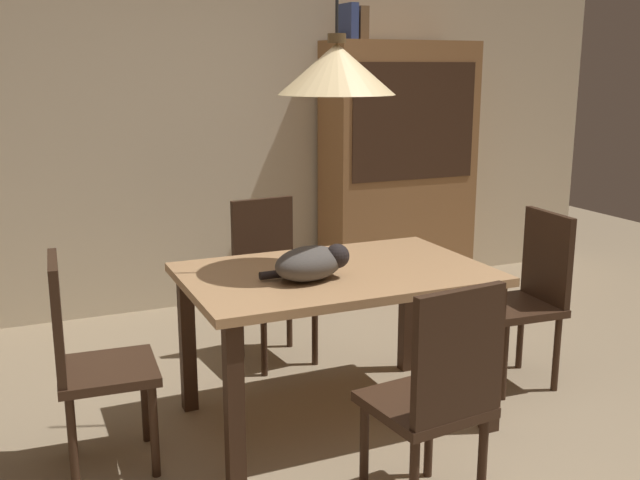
{
  "coord_description": "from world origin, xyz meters",
  "views": [
    {
      "loc": [
        -1.4,
        -2.41,
        1.67
      ],
      "look_at": [
        -0.01,
        0.78,
        0.85
      ],
      "focal_mm": 41.36,
      "sensor_mm": 36.0,
      "label": 1
    }
  ],
  "objects": [
    {
      "name": "pendant_lamp",
      "position": [
        -0.01,
        0.58,
        1.66
      ],
      "size": [
        0.52,
        0.52,
        1.3
      ],
      "color": "beige"
    },
    {
      "name": "book_blue_wide",
      "position": [
        0.87,
        2.32,
        1.97
      ],
      "size": [
        0.06,
        0.24,
        0.24
      ],
      "primitive_type": "cube",
      "color": "#384C93",
      "rests_on": "hutch_bookcase"
    },
    {
      "name": "ground",
      "position": [
        0.0,
        0.0,
        0.0
      ],
      "size": [
        10.0,
        10.0,
        0.0
      ],
      "primitive_type": "plane",
      "color": "#998466"
    },
    {
      "name": "chair_far_back",
      "position": [
        -0.02,
        1.46,
        0.51
      ],
      "size": [
        0.44,
        0.44,
        0.93
      ],
      "color": "#382316",
      "rests_on": "ground"
    },
    {
      "name": "dining_table",
      "position": [
        -0.01,
        0.58,
        0.65
      ],
      "size": [
        1.4,
        0.9,
        0.75
      ],
      "color": "tan",
      "rests_on": "ground"
    },
    {
      "name": "chair_left_side",
      "position": [
        -1.14,
        0.59,
        0.51
      ],
      "size": [
        0.42,
        0.42,
        0.93
      ],
      "color": "#382316",
      "rests_on": "ground"
    },
    {
      "name": "chair_near_front",
      "position": [
        -0.0,
        -0.3,
        0.51
      ],
      "size": [
        0.44,
        0.44,
        0.93
      ],
      "color": "#382316",
      "rests_on": "ground"
    },
    {
      "name": "chair_right_side",
      "position": [
        1.11,
        0.58,
        0.51
      ],
      "size": [
        0.42,
        0.42,
        0.93
      ],
      "color": "#382316",
      "rests_on": "ground"
    },
    {
      "name": "book_brown_thick",
      "position": [
        0.94,
        2.32,
        1.96
      ],
      "size": [
        0.06,
        0.24,
        0.22
      ],
      "primitive_type": "cube",
      "color": "brown",
      "rests_on": "hutch_bookcase"
    },
    {
      "name": "hutch_bookcase",
      "position": [
        1.29,
        2.32,
        0.89
      ],
      "size": [
        1.12,
        0.45,
        1.85
      ],
      "color": "olive",
      "rests_on": "ground"
    },
    {
      "name": "back_wall",
      "position": [
        0.0,
        2.65,
        1.45
      ],
      "size": [
        6.4,
        0.1,
        2.9
      ],
      "primitive_type": "cube",
      "color": "beige",
      "rests_on": "ground"
    },
    {
      "name": "cat_sleeping",
      "position": [
        -0.18,
        0.48,
        0.83
      ],
      "size": [
        0.4,
        0.31,
        0.16
      ],
      "color": "#4C4742",
      "rests_on": "dining_table"
    }
  ]
}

